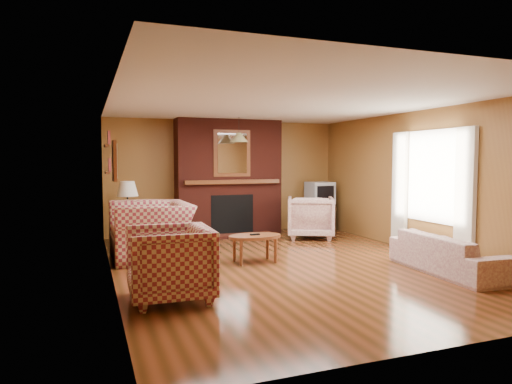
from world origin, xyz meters
name	(u,v)px	position (x,y,z in m)	size (l,w,h in m)	color
floor	(287,264)	(0.00, 0.00, 0.00)	(6.50, 6.50, 0.00)	#44260E
ceiling	(288,103)	(0.00, 0.00, 2.40)	(6.50, 6.50, 0.00)	silver
wall_back	(225,177)	(0.00, 3.25, 1.20)	(6.50, 6.50, 0.00)	olive
wall_front	(453,204)	(0.00, -3.25, 1.20)	(6.50, 6.50, 0.00)	olive
wall_left	(111,188)	(-2.50, 0.00, 1.20)	(6.50, 6.50, 0.00)	olive
wall_right	(424,182)	(2.50, 0.00, 1.20)	(6.50, 6.50, 0.00)	olive
fireplace	(229,178)	(0.00, 2.98, 1.18)	(2.20, 0.82, 2.40)	#48170F
window_right	(430,187)	(2.45, -0.20, 1.13)	(0.10, 1.85, 2.00)	beige
bookshelf	(108,154)	(-2.44, 1.90, 1.67)	(0.09, 0.55, 0.71)	#5F3116
botanical_print	(115,161)	(-2.47, -0.30, 1.55)	(0.05, 0.40, 0.50)	#5F3116
pendant_light	(239,137)	(0.00, 2.30, 2.00)	(0.36, 0.36, 0.48)	black
plaid_loveseat	(151,230)	(-1.85, 1.20, 0.44)	(1.37, 1.19, 0.89)	maroon
plaid_armchair	(170,263)	(-1.95, -1.14, 0.42)	(0.89, 0.92, 0.84)	maroon
floral_sofa	(449,253)	(1.90, -1.23, 0.27)	(1.83, 0.71, 0.53)	beige
floral_armchair	(311,217)	(1.41, 2.00, 0.42)	(0.89, 0.92, 0.84)	beige
coffee_table	(255,239)	(-0.41, 0.30, 0.36)	(0.82, 0.51, 0.44)	#5F3116
side_table	(128,231)	(-2.10, 2.45, 0.27)	(0.40, 0.40, 0.54)	#5F3116
table_lamp	(127,197)	(-2.10, 2.45, 0.89)	(0.39, 0.39, 0.64)	silver
tv_stand	(320,217)	(2.05, 2.80, 0.30)	(0.54, 0.49, 0.59)	black
crt_tv	(320,193)	(2.05, 2.79, 0.83)	(0.53, 0.53, 0.48)	#ABADB3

